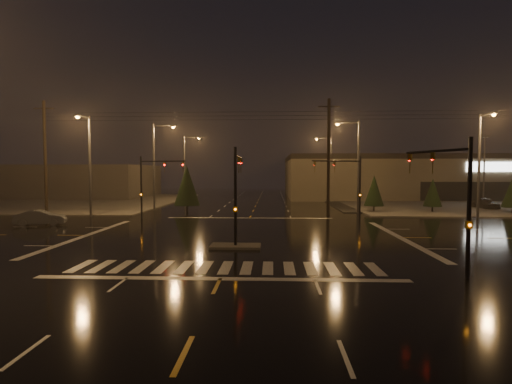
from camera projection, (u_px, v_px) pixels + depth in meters
ground at (241, 236)px, 27.88m from camera, size 140.00×140.00×0.00m
sidewalk_ne at (468, 203)px, 56.57m from camera, size 36.00×36.00×0.12m
sidewalk_nw at (55, 202)px, 59.04m from camera, size 36.00×36.00×0.12m
median_island at (236, 246)px, 23.88m from camera, size 3.00×1.60×0.15m
crosswalk at (226, 267)px, 18.90m from camera, size 15.00×2.60×0.01m
stop_bar_near at (220, 279)px, 16.90m from camera, size 16.00×0.50×0.01m
stop_bar_far at (250, 218)px, 38.85m from camera, size 16.00×0.50×0.01m
retail_building at (454, 175)px, 72.12m from camera, size 60.20×28.30×7.20m
commercial_block at (64, 181)px, 71.08m from camera, size 30.00×18.00×5.60m
signal_mast_median at (237, 184)px, 24.62m from camera, size 0.25×4.59×6.00m
signal_mast_ne at (350, 179)px, 37.40m from camera, size 4.84×1.86×6.00m
signal_mast_nw at (150, 179)px, 38.18m from camera, size 4.84×1.86×6.00m
signal_mast_se at (455, 191)px, 17.53m from camera, size 1.55×3.87×6.00m
streetlight_1 at (156, 160)px, 45.99m from camera, size 2.77×0.32×10.00m
streetlight_2 at (186, 163)px, 61.96m from camera, size 2.77×0.32×10.00m
streetlight_3 at (356, 160)px, 43.08m from camera, size 2.77×0.32×10.00m
streetlight_4 at (329, 163)px, 63.03m from camera, size 2.77×0.32×10.00m
streetlight_5 at (88, 159)px, 39.39m from camera, size 0.32×2.77×10.00m
streetlight_6 at (481, 158)px, 37.83m from camera, size 0.32×2.77×10.00m
utility_pole_0 at (45, 156)px, 42.43m from camera, size 2.20×0.32×12.00m
utility_pole_1 at (329, 156)px, 41.20m from camera, size 2.20×0.32×12.00m
conifer_0 at (374, 191)px, 44.46m from camera, size 2.17×2.17×4.09m
conifer_1 at (433, 192)px, 43.81m from camera, size 1.96×1.96×3.76m
conifer_3 at (187, 185)px, 45.04m from camera, size 2.90×2.90×5.24m
car_parked at (485, 203)px, 48.08m from camera, size 1.91×4.23×1.41m
car_crossing at (40, 218)px, 33.56m from camera, size 4.16×2.46×1.30m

